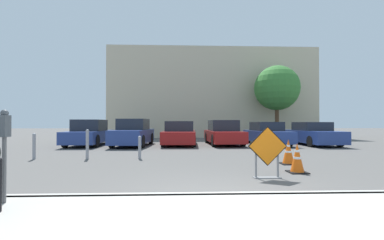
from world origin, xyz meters
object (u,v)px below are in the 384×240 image
Objects in this scene: bollard_nearest at (140,147)px; traffic_cone_second at (288,152)px; parked_car_nearest at (89,134)px; parked_car_second at (133,133)px; parked_car_fifth at (267,134)px; bollard_third at (34,146)px; parked_car_fourth at (223,133)px; traffic_cone_nearest at (297,158)px; parking_meter at (4,139)px; road_closed_sign at (267,151)px; parked_car_sixth at (312,134)px; bollard_second at (87,143)px; parked_car_third at (180,134)px.

traffic_cone_second is at bearing -15.75° from bollard_nearest.
parked_car_second is at bearing 167.33° from parked_car_nearest.
bollard_third is (-10.69, -5.99, -0.14)m from parked_car_fifth.
parked_car_fourth is (-0.92, 7.47, 0.30)m from traffic_cone_second.
parking_meter reaches higher than traffic_cone_nearest.
parked_car_sixth is (5.86, 9.16, -0.02)m from road_closed_sign.
parking_meter is (0.82, -5.67, 0.51)m from bollard_second.
parked_car_nearest is at bearing 134.71° from traffic_cone_nearest.
road_closed_sign is at bearing -43.86° from bollard_nearest.
parked_car_third is (2.69, 0.58, -0.06)m from parked_car_second.
road_closed_sign is at bearing 105.40° from parked_car_third.
parked_car_third is at bearing 60.37° from bollard_second.
parking_meter is (-2.55, -11.61, 0.43)m from parked_car_third.
parked_car_fourth is at bearing -5.04° from parked_car_sixth.
parked_car_third reaches higher than road_closed_sign.
bollard_third is at bearing 50.40° from parked_car_third.
parked_car_fourth reaches higher than bollard_nearest.
bollard_second is 1.15× the size of bollard_third.
traffic_cone_nearest is at bearing 129.67° from parked_car_second.
parked_car_third reaches higher than traffic_cone_second.
traffic_cone_second is 0.84× the size of bollard_third.
parked_car_second is 8.10m from parked_car_fifth.
parked_car_sixth is 11.07m from bollard_nearest.
bollard_nearest is (-4.13, -6.04, -0.24)m from parked_car_fourth.
bollard_second is (2.01, -5.88, -0.12)m from parked_car_nearest.
parking_meter is (-5.81, -2.83, 0.71)m from traffic_cone_nearest.
parked_car_third is 7.96m from bollard_third.
traffic_cone_nearest is 0.18× the size of parked_car_nearest.
parked_car_sixth is at bearing -174.71° from parked_car_second.
parked_car_second is (-6.30, 6.78, 0.33)m from traffic_cone_second.
parked_car_second is (-4.91, 8.87, 0.06)m from road_closed_sign.
parked_car_nearest is 1.01× the size of parked_car_fourth.
road_closed_sign is at bearing -123.77° from traffic_cone_second.
parking_meter is (-4.77, -2.16, 0.43)m from road_closed_sign.
bollard_second is (-3.37, -5.93, -0.08)m from parked_car_third.
parked_car_fifth is 0.99× the size of parked_car_sixth.
parked_car_nearest is 13.47m from parked_car_sixth.
parked_car_sixth is 4.03× the size of bollard_second.
parked_car_fourth is at bearing 55.63° from bollard_nearest.
parked_car_fourth is 8.56m from bollard_second.
bollard_third is (-3.87, 0.00, 0.05)m from bollard_nearest.
parking_meter reaches higher than parked_car_sixth.
parked_car_third is 5.00× the size of bollard_nearest.
bollard_nearest is 1.94m from bollard_second.
road_closed_sign is 1.58× the size of traffic_cone_nearest.
parked_car_fourth is 12.84m from parking_meter.
parking_meter reaches higher than bollard_nearest.
parked_car_nearest is 6.22m from bollard_second.
traffic_cone_second is at bearing 73.72° from parked_car_fifth.
parked_car_sixth reaches higher than bollard_second.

